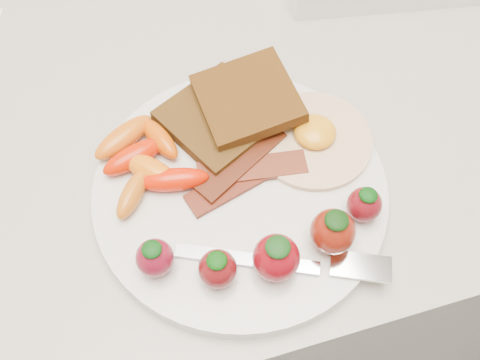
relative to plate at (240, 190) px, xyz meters
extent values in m
cube|color=gray|center=(-0.03, 0.15, -0.46)|extent=(2.00, 0.60, 0.90)
cylinder|color=silver|center=(0.00, 0.00, 0.00)|extent=(0.27, 0.27, 0.02)
cube|color=black|center=(0.00, 0.07, 0.02)|extent=(0.13, 0.13, 0.01)
cube|color=black|center=(0.03, 0.08, 0.03)|extent=(0.10, 0.10, 0.02)
cylinder|color=beige|center=(0.08, 0.03, 0.01)|extent=(0.14, 0.14, 0.01)
ellipsoid|color=orange|center=(0.08, 0.03, 0.02)|extent=(0.05, 0.05, 0.02)
cube|color=#4C0708|center=(0.00, 0.00, 0.01)|extent=(0.10, 0.05, 0.00)
cube|color=#3E1107|center=(0.01, 0.01, 0.01)|extent=(0.10, 0.04, 0.00)
cube|color=black|center=(0.01, 0.02, 0.02)|extent=(0.10, 0.07, 0.00)
ellipsoid|color=#C31B00|center=(-0.09, 0.05, 0.02)|extent=(0.07, 0.04, 0.02)
ellipsoid|color=orange|center=(-0.07, 0.03, 0.02)|extent=(0.06, 0.06, 0.02)
ellipsoid|color=#BD5D11|center=(-0.10, 0.01, 0.02)|extent=(0.04, 0.05, 0.02)
ellipsoid|color=#CB4903|center=(-0.06, 0.06, 0.02)|extent=(0.04, 0.06, 0.02)
ellipsoid|color=#C6560D|center=(-0.09, 0.08, 0.02)|extent=(0.07, 0.05, 0.02)
ellipsoid|color=red|center=(-0.06, 0.02, 0.02)|extent=(0.07, 0.03, 0.02)
ellipsoid|color=maroon|center=(-0.09, -0.06, 0.03)|extent=(0.03, 0.03, 0.04)
ellipsoid|color=#083309|center=(-0.09, -0.06, 0.04)|extent=(0.02, 0.02, 0.01)
ellipsoid|color=#5F0C10|center=(-0.04, -0.08, 0.03)|extent=(0.03, 0.03, 0.04)
ellipsoid|color=#083807|center=(-0.04, -0.08, 0.05)|extent=(0.02, 0.02, 0.01)
ellipsoid|color=maroon|center=(0.01, -0.08, 0.03)|extent=(0.04, 0.04, 0.04)
ellipsoid|color=black|center=(0.01, -0.08, 0.05)|extent=(0.02, 0.02, 0.01)
ellipsoid|color=maroon|center=(0.06, -0.08, 0.03)|extent=(0.04, 0.04, 0.04)
ellipsoid|color=black|center=(0.06, -0.08, 0.05)|extent=(0.02, 0.02, 0.01)
ellipsoid|color=#630C13|center=(0.09, -0.06, 0.03)|extent=(0.03, 0.03, 0.03)
ellipsoid|color=#063207|center=(0.09, -0.06, 0.04)|extent=(0.02, 0.02, 0.01)
cube|color=silver|center=(-0.01, -0.07, 0.01)|extent=(0.12, 0.06, 0.00)
cube|color=silver|center=(0.07, -0.10, 0.01)|extent=(0.06, 0.04, 0.00)
camera|label=1|loc=(-0.07, -0.23, 0.43)|focal=40.00mm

